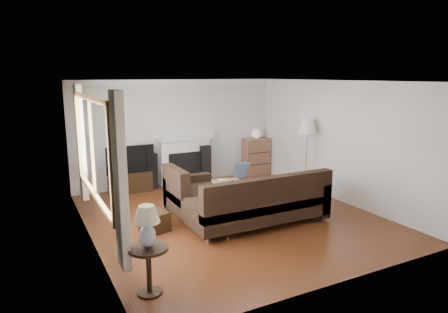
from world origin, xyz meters
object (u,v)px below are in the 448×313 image
tv_stand (130,182)px  bookshelf (256,157)px  sectional_sofa (258,200)px  coffee_table (215,193)px  floor_lamp (306,157)px  side_table (149,270)px

tv_stand → bookshelf: size_ratio=0.95×
tv_stand → bookshelf: 3.38m
tv_stand → sectional_sofa: sectional_sofa is taller
sectional_sofa → coffee_table: (-0.15, 1.41, -0.22)m
tv_stand → coffee_table: bearing=-50.4°
floor_lamp → tv_stand: bearing=151.6°
floor_lamp → side_table: size_ratio=2.74×
bookshelf → tv_stand: bearing=-179.5°
floor_lamp → bookshelf: bearing=93.1°
floor_lamp → sectional_sofa: bearing=-149.9°
sectional_sofa → coffee_table: 1.43m
bookshelf → coffee_table: 2.63m
side_table → sectional_sofa: bearing=29.5°
sectional_sofa → side_table: sectional_sofa is taller
tv_stand → sectional_sofa: size_ratio=0.34×
sectional_sofa → coffee_table: size_ratio=2.43×
coffee_table → floor_lamp: 2.23m
sectional_sofa → side_table: bearing=-150.5°
coffee_table → side_table: side_table is taller
sectional_sofa → floor_lamp: 2.32m
tv_stand → floor_lamp: size_ratio=0.56×
tv_stand → side_table: bearing=-101.6°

